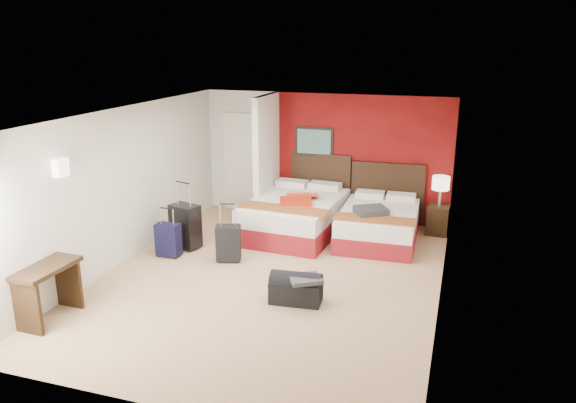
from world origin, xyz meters
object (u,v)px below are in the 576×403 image
at_px(suitcase_charcoal, 228,244).
at_px(suitcase_navy, 169,241).
at_px(nightstand, 438,220).
at_px(table_lamp, 440,191).
at_px(bed_left, 295,216).
at_px(duffel_bag, 296,290).
at_px(red_suitcase_open, 299,199).
at_px(bed_right, 378,225).
at_px(suitcase_black, 185,228).
at_px(desk, 49,293).

relative_size(suitcase_charcoal, suitcase_navy, 1.08).
relative_size(nightstand, table_lamp, 0.98).
bearing_deg(suitcase_charcoal, bed_left, 51.05).
distance_m(table_lamp, duffel_bag, 3.92).
height_order(red_suitcase_open, suitcase_navy, red_suitcase_open).
bearing_deg(table_lamp, suitcase_charcoal, -142.76).
bearing_deg(table_lamp, bed_left, -163.12).
bearing_deg(bed_right, duffel_bag, -105.83).
relative_size(suitcase_charcoal, duffel_bag, 0.82).
bearing_deg(bed_left, nightstand, 20.65).
height_order(bed_right, nightstand, bed_right).
bearing_deg(suitcase_black, desk, -82.97).
relative_size(red_suitcase_open, table_lamp, 1.40).
distance_m(suitcase_black, desk, 2.87).
bearing_deg(table_lamp, duffel_bag, -116.12).
distance_m(bed_right, red_suitcase_open, 1.52).
bearing_deg(suitcase_black, duffel_bag, -13.33).
height_order(bed_right, duffel_bag, bed_right).
relative_size(bed_left, bed_right, 1.15).
bearing_deg(red_suitcase_open, bed_left, 115.66).
height_order(bed_left, nightstand, bed_left).
bearing_deg(duffel_bag, suitcase_charcoal, 139.52).
xyz_separation_m(red_suitcase_open, duffel_bag, (0.74, -2.60, -0.53)).
distance_m(nightstand, suitcase_navy, 4.92).
relative_size(duffel_bag, desk, 0.79).
height_order(bed_left, duffel_bag, bed_left).
height_order(suitcase_black, duffel_bag, suitcase_black).
height_order(red_suitcase_open, desk, red_suitcase_open).
height_order(bed_left, table_lamp, table_lamp).
bearing_deg(table_lamp, bed_right, -145.31).
relative_size(bed_right, table_lamp, 3.44).
height_order(duffel_bag, desk, desk).
relative_size(nightstand, duffel_bag, 0.78).
bearing_deg(red_suitcase_open, bed_right, -12.29).
height_order(red_suitcase_open, nightstand, red_suitcase_open).
xyz_separation_m(suitcase_black, suitcase_charcoal, (0.95, -0.33, -0.08)).
bearing_deg(suitcase_navy, bed_left, 46.25).
relative_size(bed_right, duffel_bag, 2.71).
distance_m(red_suitcase_open, nightstand, 2.63).
height_order(table_lamp, duffel_bag, table_lamp).
relative_size(bed_right, suitcase_black, 2.56).
distance_m(nightstand, table_lamp, 0.55).
distance_m(bed_right, table_lamp, 1.33).
xyz_separation_m(bed_left, nightstand, (2.55, 0.77, -0.06)).
relative_size(table_lamp, duffel_bag, 0.79).
distance_m(bed_left, bed_right, 1.55).
distance_m(suitcase_charcoal, duffel_bag, 1.82).
xyz_separation_m(bed_left, suitcase_navy, (-1.68, -1.76, -0.06)).
bearing_deg(suitcase_navy, suitcase_charcoal, 6.19).
height_order(red_suitcase_open, suitcase_black, red_suitcase_open).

